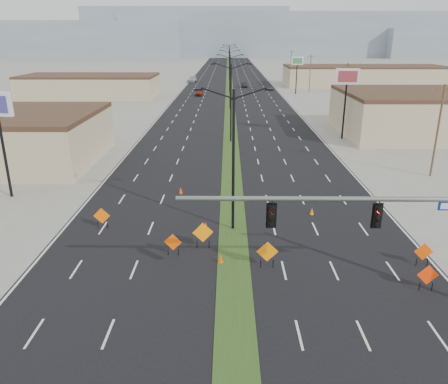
{
  "coord_description": "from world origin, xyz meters",
  "views": [
    {
      "loc": [
        -0.38,
        -17.05,
        13.25
      ],
      "look_at": [
        -0.63,
        11.02,
        3.2
      ],
      "focal_mm": 35.0,
      "sensor_mm": 36.0,
      "label": 1
    }
  ],
  "objects_px": {
    "signal_mast": "(416,225)",
    "construction_sign_5": "(424,253)",
    "cone_1": "(220,259)",
    "car_mid": "(244,85)",
    "streetlight_3": "(230,69)",
    "cone_2": "(312,211)",
    "streetlight_6": "(229,55)",
    "streetlight_1": "(231,100)",
    "pole_sign_east_near": "(347,82)",
    "construction_sign_2": "(203,233)",
    "construction_sign_3": "(267,253)",
    "cone_0": "(206,226)",
    "construction_sign_4": "(428,276)",
    "car_far": "(192,79)",
    "construction_sign_1": "(173,243)",
    "construction_sign_0": "(102,217)",
    "streetlight_2": "(230,80)",
    "streetlight_5": "(229,58)",
    "streetlight_0": "(233,157)",
    "cone_3": "(181,190)",
    "streetlight_4": "(229,63)",
    "pole_sign_east_far": "(297,64)",
    "car_left": "(199,93)"
  },
  "relations": [
    {
      "from": "streetlight_6",
      "to": "construction_sign_1",
      "type": "relative_size",
      "value": 6.7
    },
    {
      "from": "streetlight_2",
      "to": "streetlight_4",
      "type": "bearing_deg",
      "value": 90.0
    },
    {
      "from": "pole_sign_east_near",
      "to": "car_mid",
      "type": "bearing_deg",
      "value": 108.34
    },
    {
      "from": "streetlight_1",
      "to": "streetlight_6",
      "type": "bearing_deg",
      "value": 90.0
    },
    {
      "from": "cone_2",
      "to": "streetlight_3",
      "type": "bearing_deg",
      "value": 94.39
    },
    {
      "from": "car_far",
      "to": "construction_sign_5",
      "type": "xyz_separation_m",
      "value": [
        22.8,
        -112.86,
        0.07
      ]
    },
    {
      "from": "signal_mast",
      "to": "construction_sign_1",
      "type": "distance_m",
      "value": 14.28
    },
    {
      "from": "construction_sign_4",
      "to": "car_far",
      "type": "bearing_deg",
      "value": 100.76
    },
    {
      "from": "pole_sign_east_far",
      "to": "streetlight_1",
      "type": "bearing_deg",
      "value": -109.54
    },
    {
      "from": "car_far",
      "to": "streetlight_3",
      "type": "bearing_deg",
      "value": -58.1
    },
    {
      "from": "streetlight_0",
      "to": "construction_sign_0",
      "type": "xyz_separation_m",
      "value": [
        -9.5,
        -0.01,
        -4.49
      ]
    },
    {
      "from": "construction_sign_1",
      "to": "cone_3",
      "type": "height_order",
      "value": "construction_sign_1"
    },
    {
      "from": "streetlight_1",
      "to": "pole_sign_east_near",
      "type": "relative_size",
      "value": 1.08
    },
    {
      "from": "signal_mast",
      "to": "construction_sign_5",
      "type": "distance_m",
      "value": 6.77
    },
    {
      "from": "streetlight_2",
      "to": "construction_sign_3",
      "type": "height_order",
      "value": "streetlight_2"
    },
    {
      "from": "cone_2",
      "to": "streetlight_5",
      "type": "bearing_deg",
      "value": 92.6
    },
    {
      "from": "streetlight_1",
      "to": "cone_3",
      "type": "xyz_separation_m",
      "value": [
        -4.57,
        -20.49,
        -5.12
      ]
    },
    {
      "from": "streetlight_0",
      "to": "streetlight_4",
      "type": "relative_size",
      "value": 1.0
    },
    {
      "from": "streetlight_4",
      "to": "cone_2",
      "type": "relative_size",
      "value": 18.55
    },
    {
      "from": "construction_sign_0",
      "to": "construction_sign_5",
      "type": "xyz_separation_m",
      "value": [
        21.0,
        -5.31,
        -0.04
      ]
    },
    {
      "from": "construction_sign_1",
      "to": "construction_sign_4",
      "type": "relative_size",
      "value": 0.95
    },
    {
      "from": "signal_mast",
      "to": "streetlight_1",
      "type": "relative_size",
      "value": 1.63
    },
    {
      "from": "construction_sign_1",
      "to": "construction_sign_4",
      "type": "distance_m",
      "value": 14.95
    },
    {
      "from": "streetlight_0",
      "to": "streetlight_4",
      "type": "height_order",
      "value": "same"
    },
    {
      "from": "streetlight_3",
      "to": "pole_sign_east_far",
      "type": "distance_m",
      "value": 16.88
    },
    {
      "from": "streetlight_6",
      "to": "pole_sign_east_near",
      "type": "bearing_deg",
      "value": -83.72
    },
    {
      "from": "car_mid",
      "to": "cone_1",
      "type": "bearing_deg",
      "value": -96.45
    },
    {
      "from": "signal_mast",
      "to": "streetlight_6",
      "type": "xyz_separation_m",
      "value": [
        -8.56,
        178.0,
        0.63
      ]
    },
    {
      "from": "streetlight_2",
      "to": "car_mid",
      "type": "bearing_deg",
      "value": 83.86
    },
    {
      "from": "streetlight_3",
      "to": "cone_2",
      "type": "bearing_deg",
      "value": -85.61
    },
    {
      "from": "signal_mast",
      "to": "construction_sign_5",
      "type": "height_order",
      "value": "signal_mast"
    },
    {
      "from": "streetlight_0",
      "to": "construction_sign_0",
      "type": "height_order",
      "value": "streetlight_0"
    },
    {
      "from": "cone_1",
      "to": "pole_sign_east_far",
      "type": "bearing_deg",
      "value": 78.65
    },
    {
      "from": "signal_mast",
      "to": "pole_sign_east_near",
      "type": "height_order",
      "value": "pole_sign_east_near"
    },
    {
      "from": "construction_sign_4",
      "to": "construction_sign_5",
      "type": "height_order",
      "value": "construction_sign_4"
    },
    {
      "from": "streetlight_6",
      "to": "construction_sign_5",
      "type": "distance_m",
      "value": 173.76
    },
    {
      "from": "construction_sign_3",
      "to": "cone_0",
      "type": "distance_m",
      "value": 6.82
    },
    {
      "from": "streetlight_6",
      "to": "construction_sign_2",
      "type": "distance_m",
      "value": 171.16
    },
    {
      "from": "construction_sign_3",
      "to": "cone_0",
      "type": "xyz_separation_m",
      "value": [
        -3.99,
        5.49,
        -0.71
      ]
    },
    {
      "from": "streetlight_2",
      "to": "pole_sign_east_far",
      "type": "xyz_separation_m",
      "value": [
        16.08,
        23.1,
        1.61
      ]
    },
    {
      "from": "construction_sign_0",
      "to": "construction_sign_1",
      "type": "xyz_separation_m",
      "value": [
        5.65,
        -4.11,
        -0.06
      ]
    },
    {
      "from": "streetlight_5",
      "to": "cone_0",
      "type": "xyz_separation_m",
      "value": [
        -1.98,
        -140.14,
        -5.11
      ]
    },
    {
      "from": "streetlight_5",
      "to": "cone_0",
      "type": "bearing_deg",
      "value": -90.81
    },
    {
      "from": "streetlight_2",
      "to": "car_left",
      "type": "bearing_deg",
      "value": 110.33
    },
    {
      "from": "construction_sign_3",
      "to": "cone_0",
      "type": "relative_size",
      "value": 2.8
    },
    {
      "from": "streetlight_1",
      "to": "cone_0",
      "type": "xyz_separation_m",
      "value": [
        -1.98,
        -28.14,
        -5.11
      ]
    },
    {
      "from": "streetlight_2",
      "to": "cone_0",
      "type": "xyz_separation_m",
      "value": [
        -1.98,
        -56.14,
        -5.11
      ]
    },
    {
      "from": "cone_1",
      "to": "signal_mast",
      "type": "bearing_deg",
      "value": -27.6
    },
    {
      "from": "streetlight_4",
      "to": "construction_sign_4",
      "type": "xyz_separation_m",
      "value": [
        10.55,
        -120.11,
        -4.5
      ]
    },
    {
      "from": "construction_sign_2",
      "to": "pole_sign_east_far",
      "type": "distance_m",
      "value": 84.37
    }
  ]
}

